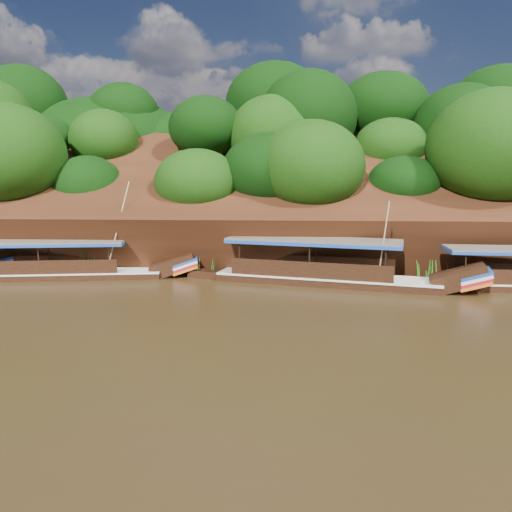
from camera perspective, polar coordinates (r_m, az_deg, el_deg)
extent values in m
plane|color=black|center=(22.88, 6.74, -7.17)|extent=(160.00, 160.00, 0.00)
cube|color=black|center=(38.05, 5.39, 4.77)|extent=(120.00, 16.12, 13.64)
cube|color=black|center=(48.36, 4.89, 1.56)|extent=(120.00, 24.00, 12.00)
ellipsoid|color=#0F3508|center=(37.30, -3.84, 4.71)|extent=(18.00, 8.00, 6.40)
ellipsoid|color=#0F3508|center=(45.01, 5.16, 12.73)|extent=(24.00, 11.00, 8.40)
cube|color=black|center=(30.17, 8.00, -3.17)|extent=(13.30, 5.50, 0.98)
cube|color=silver|center=(30.07, 8.02, -2.30)|extent=(13.31, 5.57, 0.11)
cube|color=black|center=(29.78, 22.18, -2.44)|extent=(3.45, 2.50, 1.85)
cube|color=#17429A|center=(29.81, 23.78, -1.89)|extent=(2.02, 2.21, 0.67)
cube|color=red|center=(29.87, 23.74, -2.59)|extent=(2.02, 2.21, 0.67)
cube|color=brown|center=(29.85, 6.56, 1.86)|extent=(10.62, 5.16, 0.13)
cube|color=#17429A|center=(29.87, 6.55, 1.61)|extent=(10.62, 5.16, 0.20)
cylinder|color=tan|center=(28.72, 14.37, 1.62)|extent=(0.45, 0.64, 4.54)
cube|color=black|center=(33.88, -21.65, -2.37)|extent=(12.97, 3.96, 0.87)
cube|color=silver|center=(33.81, -21.69, -1.68)|extent=(12.98, 4.02, 0.10)
cube|color=black|center=(32.43, -9.44, -1.11)|extent=(3.21, 2.02, 1.72)
cube|color=#17429A|center=(32.33, -8.04, -0.59)|extent=(1.79, 1.87, 0.64)
cube|color=red|center=(32.39, -8.03, -1.16)|extent=(1.79, 1.87, 0.64)
cube|color=brown|center=(33.76, -23.19, 1.51)|extent=(10.27, 3.88, 0.12)
cube|color=#17429A|center=(33.77, -23.17, 1.32)|extent=(10.27, 3.88, 0.17)
cylinder|color=tan|center=(32.31, -15.48, 3.35)|extent=(1.24, 1.52, 5.47)
cone|color=#285715|center=(36.36, -25.64, -0.52)|extent=(1.50, 1.50, 1.70)
cone|color=#285715|center=(33.99, -18.80, -0.79)|extent=(1.50, 1.50, 1.62)
cone|color=#285715|center=(32.16, -5.92, -0.98)|extent=(1.50, 1.50, 1.52)
cone|color=#285715|center=(31.90, 9.56, -0.92)|extent=(1.50, 1.50, 1.76)
cone|color=#285715|center=(33.34, 18.87, -0.39)|extent=(1.50, 1.50, 2.30)
cone|color=#285715|center=(34.26, 26.27, -1.39)|extent=(1.50, 1.50, 1.37)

